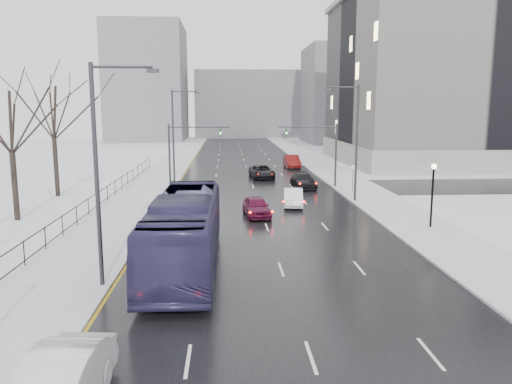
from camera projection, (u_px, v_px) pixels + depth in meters
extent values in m
cube|color=black|center=(248.00, 173.00, 62.56)|extent=(16.00, 150.00, 0.04)
cube|color=black|center=(253.00, 188.00, 50.75)|extent=(130.00, 10.00, 0.04)
cube|color=silver|center=(164.00, 173.00, 61.94)|extent=(5.00, 150.00, 0.16)
cube|color=silver|center=(331.00, 172.00, 63.16)|extent=(5.00, 150.00, 0.16)
cube|color=white|center=(86.00, 174.00, 61.40)|extent=(14.00, 150.00, 0.12)
cube|color=black|center=(67.00, 213.00, 32.05)|extent=(0.04, 70.00, 0.05)
cube|color=black|center=(68.00, 228.00, 32.21)|extent=(0.04, 70.00, 0.05)
cylinder|color=black|center=(67.00, 222.00, 32.15)|extent=(0.06, 0.06, 1.30)
cylinder|color=#2D2D33|center=(357.00, 144.00, 42.53)|extent=(0.20, 0.20, 10.00)
cylinder|color=#2D2D33|center=(343.00, 87.00, 41.65)|extent=(2.60, 0.12, 0.12)
cube|color=#2D2D33|center=(328.00, 89.00, 41.60)|extent=(0.50, 0.25, 0.18)
cylinder|color=#2D2D33|center=(97.00, 179.00, 21.87)|extent=(0.20, 0.20, 10.00)
cylinder|color=#2D2D33|center=(122.00, 67.00, 21.15)|extent=(2.60, 0.12, 0.12)
cube|color=#2D2D33|center=(153.00, 71.00, 21.25)|extent=(0.50, 0.25, 0.18)
cylinder|color=#2D2D33|center=(173.00, 137.00, 53.37)|extent=(0.20, 0.20, 10.00)
cylinder|color=#2D2D33|center=(184.00, 91.00, 52.64)|extent=(2.60, 0.12, 0.12)
cube|color=#2D2D33|center=(197.00, 93.00, 52.74)|extent=(0.50, 0.25, 0.18)
cylinder|color=black|center=(432.00, 198.00, 33.31)|extent=(0.14, 0.14, 4.00)
sphere|color=#FFE5B2|center=(434.00, 166.00, 32.96)|extent=(0.36, 0.36, 0.36)
cylinder|color=#2D2D33|center=(336.00, 156.00, 50.69)|extent=(0.20, 0.20, 6.50)
cylinder|color=#2D2D33|center=(307.00, 127.00, 50.03)|extent=(6.00, 0.12, 0.12)
imported|color=#2D2D33|center=(286.00, 133.00, 50.01)|extent=(0.15, 0.18, 0.90)
sphere|color=#19FF33|center=(286.00, 133.00, 49.86)|extent=(0.16, 0.16, 0.16)
cylinder|color=#2D2D33|center=(169.00, 157.00, 49.72)|extent=(0.20, 0.20, 6.50)
cylinder|color=#2D2D33|center=(199.00, 127.00, 49.40)|extent=(6.00, 0.12, 0.12)
imported|color=#2D2D33|center=(220.00, 133.00, 49.63)|extent=(0.15, 0.18, 0.90)
sphere|color=#19FF33|center=(220.00, 133.00, 49.48)|extent=(0.16, 0.16, 0.16)
cylinder|color=#2D2D33|center=(353.00, 179.00, 47.11)|extent=(0.06, 0.06, 2.50)
cylinder|color=white|center=(353.00, 167.00, 46.92)|extent=(0.60, 0.03, 0.60)
torus|color=#B20C0C|center=(353.00, 167.00, 46.92)|extent=(0.58, 0.06, 0.58)
cube|color=gray|center=(479.00, 81.00, 74.40)|extent=(40.00, 30.00, 24.00)
cube|color=gray|center=(474.00, 151.00, 76.15)|extent=(40.60, 30.60, 3.00)
cube|color=slate|center=(358.00, 95.00, 116.48)|extent=(24.00, 20.00, 22.00)
cube|color=slate|center=(148.00, 84.00, 122.93)|extent=(18.00, 22.00, 28.00)
cube|color=slate|center=(250.00, 105.00, 140.04)|extent=(30.00, 18.00, 18.00)
imported|color=#2F2B55|center=(185.00, 231.00, 25.25)|extent=(3.30, 13.49, 3.75)
imported|color=#540E2C|center=(256.00, 207.00, 37.35)|extent=(2.21, 4.51, 1.48)
imported|color=white|center=(293.00, 197.00, 41.22)|extent=(2.04, 4.56, 1.45)
imported|color=black|center=(262.00, 172.00, 57.58)|extent=(3.00, 5.62, 1.50)
imported|color=black|center=(303.00, 181.00, 50.67)|extent=(2.42, 5.15, 1.45)
imported|color=maroon|center=(292.00, 161.00, 67.64)|extent=(1.91, 5.26, 1.72)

